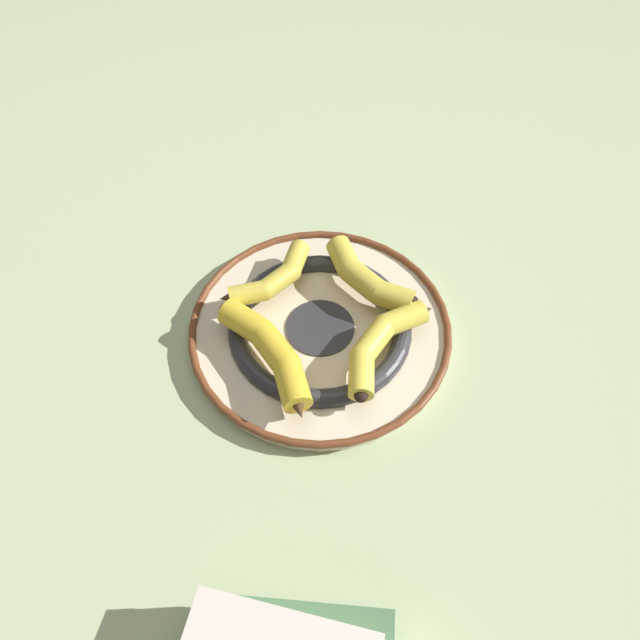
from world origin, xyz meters
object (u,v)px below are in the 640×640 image
(decorative_bowl, at_px, (320,329))
(banana_c, at_px, (364,276))
(banana_a, at_px, (272,352))
(banana_d, at_px, (381,342))
(banana_b, at_px, (273,279))

(decorative_bowl, bearing_deg, banana_c, -55.47)
(banana_a, xyz_separation_m, banana_d, (-0.01, -0.15, -0.00))
(banana_a, xyz_separation_m, banana_c, (0.11, -0.16, -0.00))
(decorative_bowl, bearing_deg, banana_b, 35.75)
(banana_a, distance_m, banana_b, 0.13)
(banana_a, xyz_separation_m, banana_b, (0.13, -0.02, -0.00))
(banana_c, relative_size, banana_d, 1.08)
(banana_b, relative_size, banana_d, 0.97)
(banana_a, bearing_deg, banana_c, -78.38)
(decorative_bowl, xyz_separation_m, banana_b, (0.08, 0.06, 0.04))
(banana_b, height_order, banana_c, banana_c)
(decorative_bowl, relative_size, banana_b, 2.58)
(decorative_bowl, distance_m, banana_c, 0.10)
(banana_a, relative_size, banana_b, 1.36)
(banana_c, bearing_deg, banana_d, -33.87)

